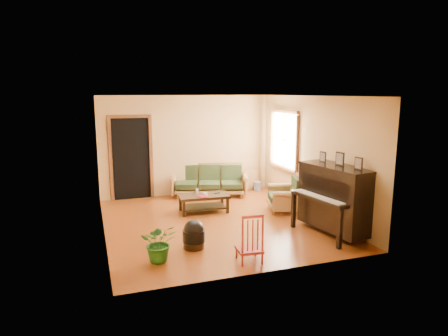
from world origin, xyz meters
name	(u,v)px	position (x,y,z in m)	size (l,w,h in m)	color
floor	(216,222)	(0.00, 0.00, 0.00)	(5.00, 5.00, 0.00)	#652B0D
doorway	(131,159)	(-1.45, 2.48, 1.02)	(1.08, 0.16, 2.05)	black
window	(284,140)	(2.21, 1.30, 1.50)	(0.12, 1.36, 1.46)	white
sofa	(209,180)	(0.48, 2.10, 0.41)	(1.93, 0.81, 0.83)	olive
coffee_table	(204,203)	(-0.05, 0.78, 0.20)	(1.11, 0.60, 0.40)	black
armchair	(284,193)	(1.69, 0.25, 0.42)	(0.79, 0.83, 0.83)	olive
piano	(336,200)	(1.95, -1.37, 0.66)	(0.88, 1.49, 1.32)	black
footstool	(194,238)	(-0.80, -1.22, 0.19)	(0.39, 0.39, 0.38)	black
red_chair	(249,237)	(-0.11, -2.05, 0.41)	(0.38, 0.42, 0.82)	maroon
leaning_frame	(252,180)	(1.79, 2.38, 0.28)	(0.41, 0.09, 0.55)	gold
ceramic_crock	(257,186)	(1.91, 2.23, 0.13)	(0.20, 0.20, 0.25)	#374EA6
potted_plant	(160,242)	(-1.46, -1.59, 0.32)	(0.58, 0.50, 0.64)	#1A5317
book	(199,197)	(-0.21, 0.56, 0.41)	(0.17, 0.23, 0.02)	maroon
candle	(197,191)	(-0.16, 0.93, 0.46)	(0.06, 0.06, 0.11)	silver
glass_jar	(205,194)	(-0.04, 0.68, 0.44)	(0.10, 0.10, 0.07)	silver
remote	(217,193)	(0.27, 0.78, 0.41)	(0.14, 0.04, 0.01)	black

